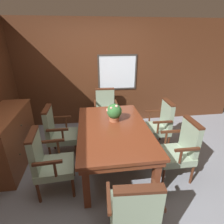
% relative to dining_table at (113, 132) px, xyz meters
% --- Properties ---
extents(ground_plane, '(14.00, 14.00, 0.00)m').
position_rel_dining_table_xyz_m(ground_plane, '(-0.15, -0.21, -0.64)').
color(ground_plane, gray).
extents(wall_back, '(7.20, 0.08, 2.45)m').
position_rel_dining_table_xyz_m(wall_back, '(-0.15, 1.70, 0.59)').
color(wall_back, '#4C2816').
rests_on(wall_back, ground_plane).
extents(dining_table, '(1.13, 1.79, 0.73)m').
position_rel_dining_table_xyz_m(dining_table, '(0.00, 0.00, 0.00)').
color(dining_table, maroon).
rests_on(dining_table, ground_plane).
extents(chair_right_far, '(0.53, 0.53, 0.97)m').
position_rel_dining_table_xyz_m(chair_right_far, '(0.97, 0.41, -0.13)').
color(chair_right_far, '#472314').
rests_on(chair_right_far, ground_plane).
extents(chair_left_far, '(0.52, 0.53, 0.97)m').
position_rel_dining_table_xyz_m(chair_left_far, '(-0.95, 0.38, -0.13)').
color(chair_left_far, '#472314').
rests_on(chair_left_far, ground_plane).
extents(chair_head_near, '(0.55, 0.55, 0.97)m').
position_rel_dining_table_xyz_m(chair_head_near, '(0.01, -1.33, -0.13)').
color(chair_head_near, '#472314').
rests_on(chair_head_near, ground_plane).
extents(chair_right_near, '(0.52, 0.52, 0.97)m').
position_rel_dining_table_xyz_m(chair_right_near, '(0.97, -0.41, -0.13)').
color(chair_right_near, '#472314').
rests_on(chair_right_near, ground_plane).
extents(chair_left_near, '(0.54, 0.54, 0.97)m').
position_rel_dining_table_xyz_m(chair_left_near, '(-0.97, -0.43, -0.13)').
color(chair_left_near, '#472314').
rests_on(chair_left_near, ground_plane).
extents(chair_head_far, '(0.53, 0.53, 0.97)m').
position_rel_dining_table_xyz_m(chair_head_far, '(0.01, 1.30, -0.13)').
color(chair_head_far, '#472314').
rests_on(chair_head_far, ground_plane).
extents(potted_plant, '(0.26, 0.26, 0.31)m').
position_rel_dining_table_xyz_m(potted_plant, '(0.05, 0.22, 0.25)').
color(potted_plant, '#9E5638').
rests_on(potted_plant, dining_table).
extents(sideboard_cabinet, '(0.51, 1.32, 0.97)m').
position_rel_dining_table_xyz_m(sideboard_cabinet, '(-1.74, 0.25, -0.15)').
color(sideboard_cabinet, brown).
rests_on(sideboard_cabinet, ground_plane).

